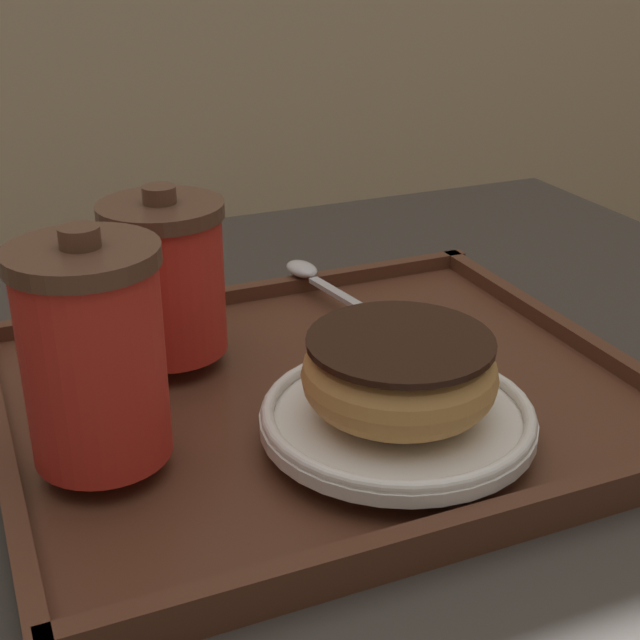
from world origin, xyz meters
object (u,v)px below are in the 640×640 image
Objects in this scene: coffee_cup_front at (93,353)px; donut_chocolate_glazed at (399,372)px; spoon at (319,280)px; coffee_cup_rear at (166,276)px.

coffee_cup_front is 1.17× the size of donut_chocolate_glazed.
coffee_cup_front reaches higher than spoon.
spoon is at bearing 24.73° from coffee_cup_rear.
coffee_cup_rear is 1.02× the size of donut_chocolate_glazed.
spoon is at bearing 78.81° from donut_chocolate_glazed.
coffee_cup_rear is at bearing 105.21° from spoon.
donut_chocolate_glazed is 0.70× the size of spoon.
coffee_cup_front is at bearing 166.27° from donut_chocolate_glazed.
donut_chocolate_glazed is at bearing -13.73° from coffee_cup_front.
donut_chocolate_glazed is at bearing 159.29° from spoon.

